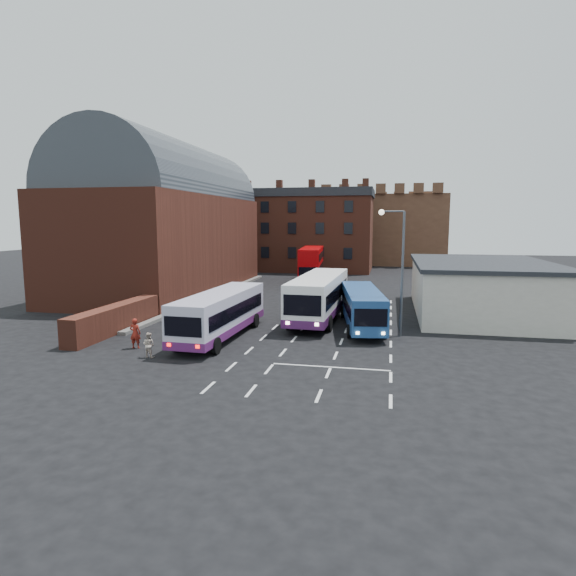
% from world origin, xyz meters
% --- Properties ---
extents(ground, '(180.00, 180.00, 0.00)m').
position_xyz_m(ground, '(0.00, 0.00, 0.00)').
color(ground, black).
extents(railway_station, '(12.00, 28.00, 16.00)m').
position_xyz_m(railway_station, '(-15.50, 21.00, 7.64)').
color(railway_station, '#602B1E').
rests_on(railway_station, ground).
extents(forecourt_wall, '(1.20, 10.00, 1.80)m').
position_xyz_m(forecourt_wall, '(-10.20, 2.00, 0.90)').
color(forecourt_wall, '#602B1E').
rests_on(forecourt_wall, ground).
extents(cream_building, '(10.40, 16.40, 4.25)m').
position_xyz_m(cream_building, '(15.00, 14.00, 2.16)').
color(cream_building, beige).
rests_on(cream_building, ground).
extents(brick_terrace, '(22.00, 10.00, 11.00)m').
position_xyz_m(brick_terrace, '(-6.00, 46.00, 5.50)').
color(brick_terrace, brown).
rests_on(brick_terrace, ground).
extents(castle_keep, '(22.00, 22.00, 12.00)m').
position_xyz_m(castle_keep, '(6.00, 66.00, 6.00)').
color(castle_keep, brown).
rests_on(castle_keep, ground).
extents(bus_white_outbound, '(2.97, 10.79, 2.92)m').
position_xyz_m(bus_white_outbound, '(-2.67, 1.89, 1.73)').
color(bus_white_outbound, silver).
rests_on(bus_white_outbound, ground).
extents(bus_white_inbound, '(3.38, 12.35, 3.35)m').
position_xyz_m(bus_white_inbound, '(2.63, 8.96, 1.98)').
color(bus_white_inbound, white).
rests_on(bus_white_inbound, ground).
extents(bus_blue, '(3.77, 10.09, 2.69)m').
position_xyz_m(bus_blue, '(6.00, 6.70, 1.59)').
color(bus_blue, navy).
rests_on(bus_blue, ground).
extents(bus_red_double, '(3.37, 10.72, 4.22)m').
position_xyz_m(bus_red_double, '(-1.71, 32.01, 2.24)').
color(bus_red_double, '#AA0003').
rests_on(bus_red_double, ground).
extents(street_lamp, '(1.66, 0.36, 8.15)m').
position_xyz_m(street_lamp, '(8.32, 4.65, 4.92)').
color(street_lamp, '#4F5359').
rests_on(street_lamp, ground).
extents(pedestrian_red, '(0.69, 0.50, 1.79)m').
position_xyz_m(pedestrian_red, '(-6.67, -1.67, 0.89)').
color(pedestrian_red, maroon).
rests_on(pedestrian_red, ground).
extents(pedestrian_beige, '(0.75, 0.62, 1.39)m').
position_xyz_m(pedestrian_beige, '(-4.97, -3.25, 0.69)').
color(pedestrian_beige, beige).
rests_on(pedestrian_beige, ground).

